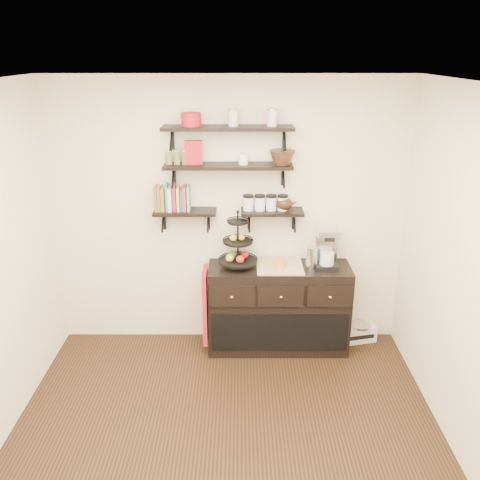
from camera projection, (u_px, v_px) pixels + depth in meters
name	position (u px, v px, depth m)	size (l,w,h in m)	color
floor	(226.00, 455.00, 3.88)	(3.50, 3.50, 0.00)	black
ceiling	(221.00, 87.00, 2.92)	(3.50, 3.50, 0.02)	white
back_wall	(229.00, 216.00, 5.04)	(3.50, 0.02, 2.70)	white
shelf_top	(228.00, 128.00, 4.60)	(1.20, 0.27, 0.23)	black
shelf_mid	(228.00, 166.00, 4.73)	(1.20, 0.27, 0.23)	black
shelf_low_left	(185.00, 212.00, 4.90)	(0.60, 0.25, 0.23)	black
shelf_low_right	(272.00, 212.00, 4.90)	(0.60, 0.25, 0.23)	black
cookbooks	(175.00, 199.00, 4.85)	(0.36, 0.15, 0.26)	red
glass_canisters	(265.00, 204.00, 4.87)	(0.43, 0.10, 0.13)	silver
sideboard	(278.00, 308.00, 5.13)	(1.40, 0.50, 0.92)	black
fruit_stand	(238.00, 249.00, 4.91)	(0.38, 0.38, 0.56)	black
candle	(280.00, 262.00, 4.96)	(0.08, 0.08, 0.08)	#B87E2A
coffee_maker	(327.00, 248.00, 4.94)	(0.22, 0.21, 0.40)	black
thermal_carafe	(312.00, 258.00, 4.92)	(0.11, 0.11, 0.22)	silver
apron	(206.00, 305.00, 5.01)	(0.04, 0.32, 0.75)	maroon
radio	(360.00, 332.00, 5.37)	(0.35, 0.26, 0.19)	silver
recipe_box	(193.00, 153.00, 4.68)	(0.16, 0.06, 0.22)	#AC131F
walnut_bowl	(282.00, 157.00, 4.69)	(0.24, 0.24, 0.13)	black
ramekins	(243.00, 159.00, 4.70)	(0.09, 0.09, 0.10)	white
teapot	(284.00, 203.00, 4.86)	(0.20, 0.15, 0.15)	black
red_pot	(191.00, 119.00, 4.57)	(0.18, 0.18, 0.12)	#AC131F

